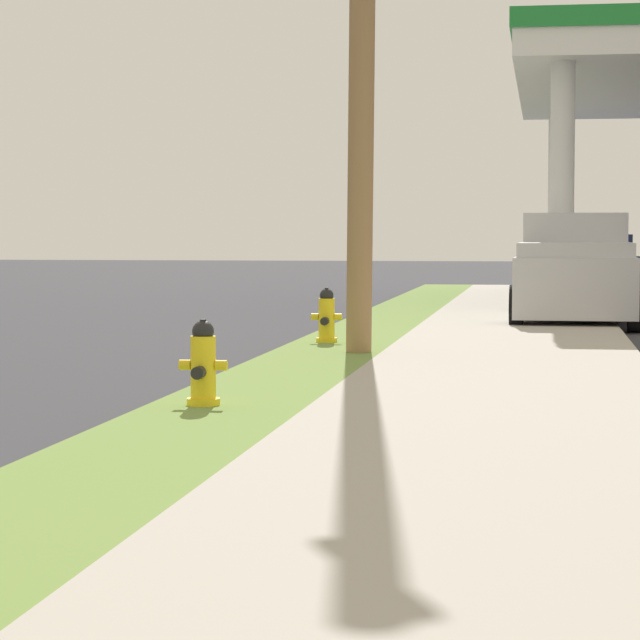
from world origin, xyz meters
TOP-DOWN VIEW (x-y plane):
  - fire_hydrant_second at (0.50, 11.08)m, footprint 0.42×0.38m
  - fire_hydrant_third at (0.48, 18.17)m, footprint 0.42×0.37m
  - car_navy_by_near_pump at (4.89, 38.25)m, footprint 2.02×4.53m
  - truck_silver_at_forecourt at (3.96, 24.75)m, footprint 2.21×5.43m

SIDE VIEW (x-z plane):
  - fire_hydrant_second at x=0.50m, z-range 0.07..0.82m
  - fire_hydrant_third at x=0.48m, z-range 0.07..0.82m
  - car_navy_by_near_pump at x=4.89m, z-range -0.07..1.51m
  - truck_silver_at_forecourt at x=3.96m, z-range -0.07..1.90m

